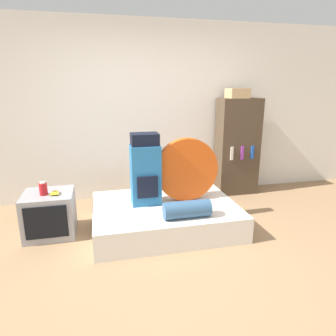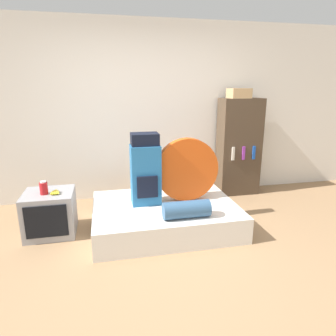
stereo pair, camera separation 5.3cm
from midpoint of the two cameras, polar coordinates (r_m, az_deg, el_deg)
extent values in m
plane|color=#997551|center=(3.06, 0.35, -18.04)|extent=(16.00, 16.00, 0.00)
cube|color=white|center=(4.55, -5.65, 10.54)|extent=(8.00, 0.05, 2.60)
cube|color=silver|center=(3.71, -1.04, -9.00)|extent=(1.70, 1.26, 0.30)
cube|color=#23669E|center=(3.57, -4.73, -1.32)|extent=(0.35, 0.25, 0.72)
cube|color=black|center=(3.49, -4.92, 5.48)|extent=(0.32, 0.23, 0.14)
cube|color=black|center=(3.48, -4.35, -3.66)|extent=(0.24, 0.03, 0.26)
cylinder|color=#D14C14|center=(3.67, 3.15, -0.29)|extent=(0.78, 0.10, 0.78)
cylinder|color=#33567A|center=(3.27, 3.18, -7.86)|extent=(0.51, 0.19, 0.19)
cube|color=#939399|center=(3.77, -21.96, -8.09)|extent=(0.55, 0.51, 0.51)
cube|color=black|center=(3.53, -22.59, -9.58)|extent=(0.44, 0.02, 0.36)
cylinder|color=#B2191E|center=(3.62, -23.06, -3.70)|extent=(0.09, 0.09, 0.14)
cylinder|color=white|center=(3.60, -23.19, -2.56)|extent=(0.06, 0.06, 0.02)
ellipsoid|color=yellow|center=(3.62, -21.44, -4.41)|extent=(0.08, 0.16, 0.03)
ellipsoid|color=yellow|center=(3.62, -21.28, -4.40)|extent=(0.06, 0.16, 0.03)
ellipsoid|color=yellow|center=(3.62, -21.11, -4.39)|extent=(0.03, 0.16, 0.03)
ellipsoid|color=yellow|center=(3.62, -20.94, -4.38)|extent=(0.06, 0.16, 0.03)
ellipsoid|color=yellow|center=(3.61, -20.77, -4.37)|extent=(0.08, 0.16, 0.03)
cube|color=#473828|center=(4.84, 12.74, 3.95)|extent=(0.64, 0.34, 1.50)
cube|color=beige|center=(4.62, 11.76, 2.72)|extent=(0.04, 0.02, 0.20)
cube|color=purple|center=(4.69, 13.64, 2.81)|extent=(0.04, 0.02, 0.20)
cube|color=#194CB2|center=(4.77, 15.47, 2.88)|extent=(0.04, 0.02, 0.20)
cube|color=tan|center=(4.69, 12.77, 13.73)|extent=(0.30, 0.27, 0.14)
camera|label=1|loc=(0.03, -90.43, -0.12)|focal=32.00mm
camera|label=2|loc=(0.03, 89.57, 0.12)|focal=32.00mm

